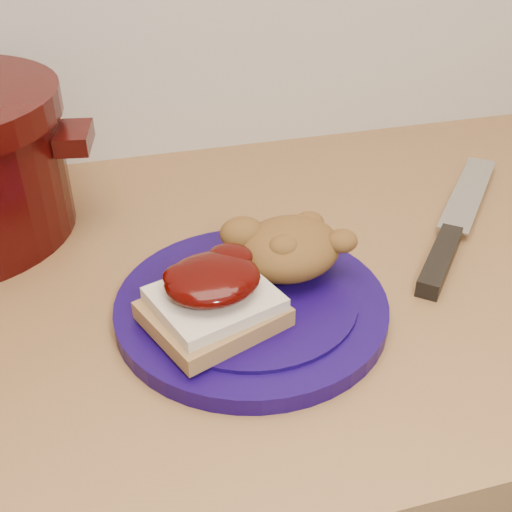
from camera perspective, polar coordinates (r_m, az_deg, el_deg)
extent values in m
cylinder|color=#110440|center=(0.59, -0.42, -4.51)|extent=(0.31, 0.31, 0.02)
cube|color=olive|center=(0.56, -3.84, -5.14)|extent=(0.13, 0.13, 0.02)
cube|color=beige|center=(0.55, -3.73, -3.81)|extent=(0.12, 0.11, 0.01)
ellipsoid|color=black|center=(0.54, -3.89, -2.05)|extent=(0.10, 0.09, 0.03)
ellipsoid|color=brown|center=(0.61, 2.93, 0.67)|extent=(0.12, 0.11, 0.05)
cube|color=black|center=(0.68, 16.05, -0.35)|extent=(0.10, 0.11, 0.02)
cube|color=silver|center=(0.82, 18.38, 5.40)|extent=(0.16, 0.17, 0.00)
cube|color=black|center=(0.71, -15.87, 10.08)|extent=(0.05, 0.07, 0.02)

